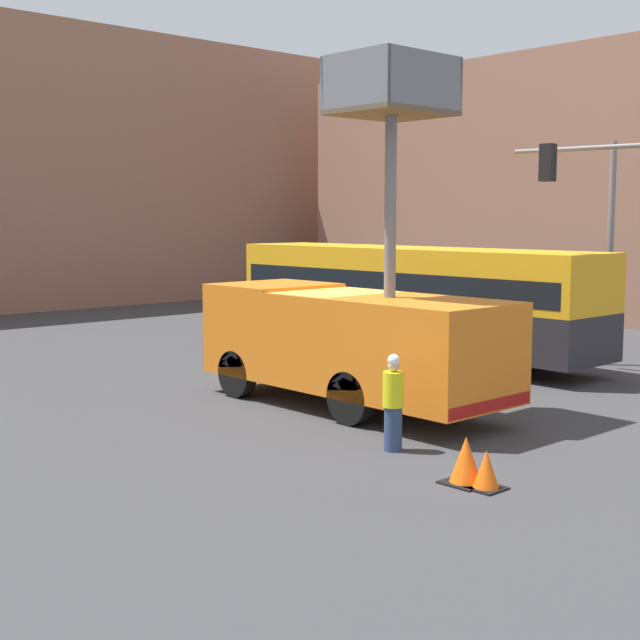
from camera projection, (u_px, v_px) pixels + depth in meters
name	position (u px, v px, depth m)	size (l,w,h in m)	color
ground_plane	(326.00, 400.00, 20.12)	(120.00, 120.00, 0.00)	#38383A
building_backdrop_side	(625.00, 188.00, 38.02)	(10.00, 28.00, 10.74)	#936651
utility_truck	(351.00, 334.00, 19.16)	(2.53, 7.44, 7.29)	orange
city_bus	(409.00, 293.00, 26.29)	(2.57, 12.36, 3.23)	#232328
traffic_light_pole	(590.00, 214.00, 23.47)	(4.11, 3.85, 6.18)	slate
road_worker_near_truck	(393.00, 403.00, 15.71)	(0.38, 0.38, 1.74)	navy
road_worker_directing	(462.00, 350.00, 21.22)	(0.38, 0.38, 1.93)	navy
traffic_cone_mid_road	(466.00, 461.00, 13.81)	(0.66, 0.66, 0.75)	black
traffic_cone_far_side	(486.00, 471.00, 13.54)	(0.53, 0.53, 0.60)	black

